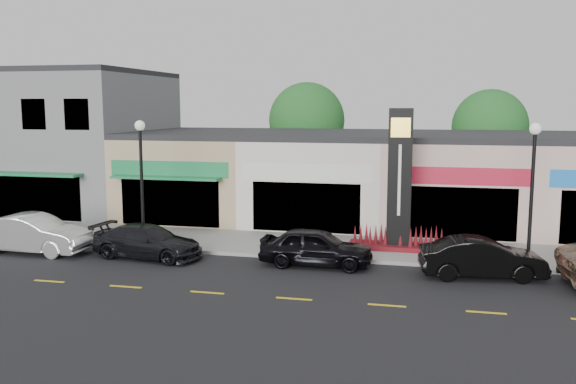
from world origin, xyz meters
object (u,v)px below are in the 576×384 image
car_white_van (34,234)px  car_dark_sedan (148,242)px  lamp_east_near (532,180)px  car_black_conv (482,258)px  lamp_west_near (141,170)px  car_black_sedan (316,247)px  pylon_sign (399,200)px

car_white_van → car_dark_sedan: size_ratio=1.06×
lamp_east_near → car_black_conv: size_ratio=1.23×
lamp_west_near → car_dark_sedan: lamp_west_near is taller
car_black_sedan → car_black_conv: car_black_sedan is taller
lamp_west_near → car_white_van: 5.29m
car_dark_sedan → car_black_sedan: (7.02, 0.30, 0.07)m
pylon_sign → car_black_conv: 4.79m
lamp_east_near → pylon_sign: size_ratio=0.91×
lamp_west_near → lamp_east_near: (16.00, 0.00, 0.00)m
lamp_west_near → car_black_conv: size_ratio=1.23×
lamp_east_near → pylon_sign: 5.42m
lamp_west_near → car_black_sedan: size_ratio=1.24×
lamp_west_near → car_black_conv: (14.17, -1.54, -2.74)m
pylon_sign → car_dark_sedan: 10.68m
car_white_van → car_black_conv: 18.37m
car_black_sedan → car_dark_sedan: bearing=93.2°
pylon_sign → car_black_sedan: bearing=-135.8°
car_dark_sedan → car_black_sedan: car_black_sedan is taller
car_black_conv → car_dark_sedan: bearing=82.3°
lamp_west_near → lamp_east_near: bearing=0.0°
car_black_conv → car_white_van: bearing=83.1°
pylon_sign → car_black_sedan: size_ratio=1.36×
car_black_sedan → car_black_conv: 6.22m
car_dark_sedan → car_black_sedan: bearing=-80.1°
lamp_west_near → car_white_van: (-4.20, -1.82, -2.66)m
car_white_van → car_black_conv: car_white_van is taller
car_dark_sedan → lamp_west_near: bearing=38.9°
pylon_sign → car_dark_sedan: bearing=-162.1°
lamp_west_near → car_black_conv: 14.52m
lamp_west_near → lamp_east_near: size_ratio=1.00×
car_dark_sedan → car_black_sedan: size_ratio=1.07×
lamp_west_near → car_white_van: lamp_west_near is taller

